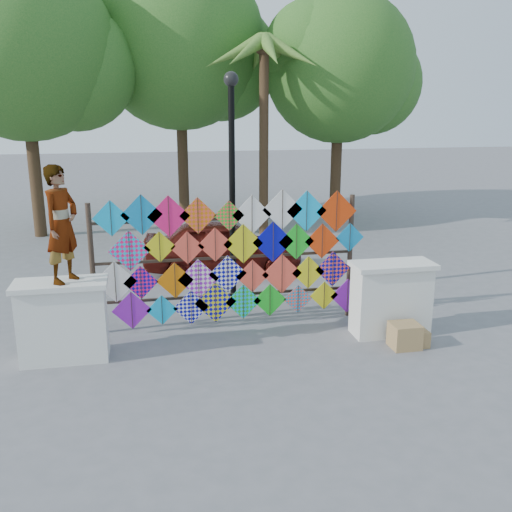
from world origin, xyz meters
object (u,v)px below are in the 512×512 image
kite_rack (232,259)px  lamppost (232,168)px  vendor_woman (61,224)px  sedan (223,246)px

kite_rack → lamppost: (0.21, 1.28, 1.45)m
lamppost → vendor_woman: bearing=-142.8°
kite_rack → sedan: bearing=84.7°
sedan → lamppost: bearing=-176.7°
sedan → lamppost: (-0.10, -2.13, 2.06)m
vendor_woman → lamppost: size_ratio=0.39×
sedan → vendor_woman: bearing=151.3°
kite_rack → lamppost: lamppost is taller
kite_rack → sedan: 3.48m
kite_rack → vendor_woman: vendor_woman is taller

